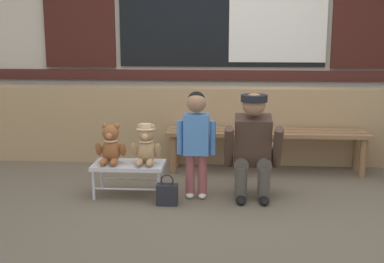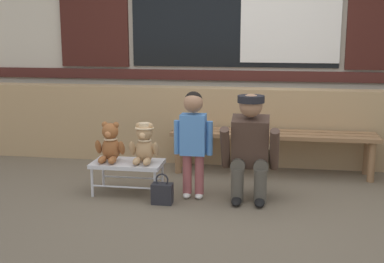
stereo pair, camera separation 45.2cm
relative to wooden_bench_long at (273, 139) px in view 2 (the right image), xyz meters
name	(u,v)px [view 2 (the right image)]	position (x,y,z in m)	size (l,w,h in m)	color
ground_plane	(213,204)	(-0.49, -1.06, -0.37)	(60.00, 60.00, 0.00)	brown
brick_low_wall	(229,126)	(-0.49, 0.37, 0.05)	(7.31, 0.25, 0.85)	tan
wooden_bench_long	(273,139)	(0.00, 0.00, 0.00)	(2.10, 0.40, 0.44)	#8E6642
small_display_bench	(128,165)	(-1.30, -0.88, -0.11)	(0.64, 0.36, 0.30)	silver
teddy_bear_plain	(110,144)	(-1.46, -0.88, 0.09)	(0.28, 0.26, 0.36)	#93562D
teddy_bear_with_hat	(144,144)	(-1.14, -0.88, 0.10)	(0.28, 0.27, 0.36)	tan
child_standing	(193,133)	(-0.69, -0.90, 0.22)	(0.35, 0.18, 0.96)	#994C4C
adult_crouching	(251,147)	(-0.18, -0.87, 0.11)	(0.50, 0.49, 0.95)	#4C473D
handbag_on_ground	(162,193)	(-0.92, -1.11, -0.28)	(0.18, 0.11, 0.27)	#232328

